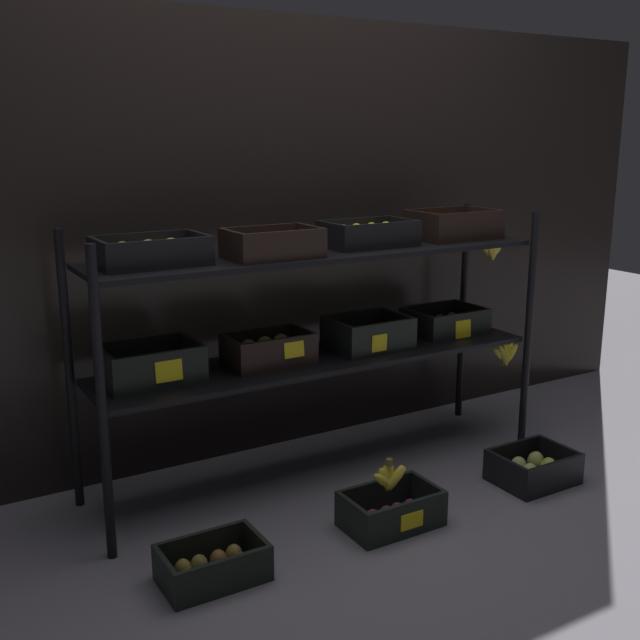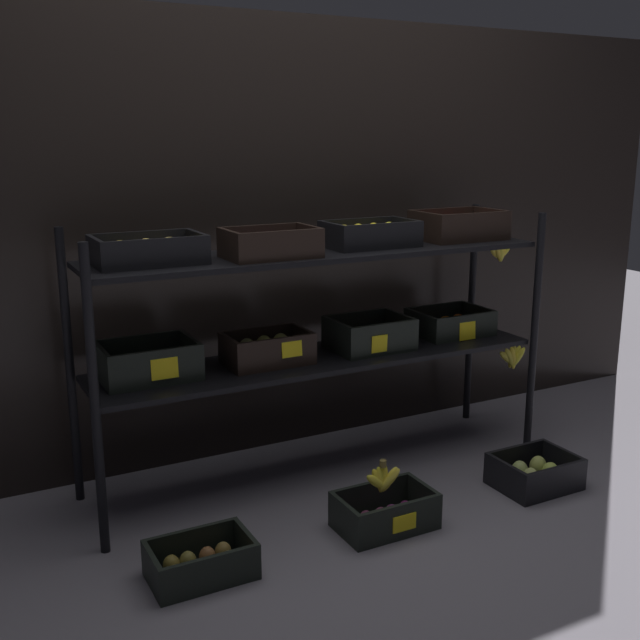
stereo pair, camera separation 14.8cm
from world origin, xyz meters
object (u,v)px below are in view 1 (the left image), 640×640
(crate_ground_kiwi, at_px, (213,566))
(crate_ground_plum, at_px, (391,513))
(banana_bunch_loose, at_px, (389,478))
(crate_ground_pear, at_px, (533,469))
(display_rack, at_px, (321,302))

(crate_ground_kiwi, distance_m, crate_ground_plum, 0.68)
(crate_ground_plum, relative_size, banana_bunch_loose, 2.24)
(crate_ground_pear, xyz_separation_m, banana_bunch_loose, (-0.71, 0.00, 0.13))
(crate_ground_pear, bearing_deg, banana_bunch_loose, 179.90)
(crate_ground_plum, distance_m, crate_ground_pear, 0.69)
(crate_ground_plum, bearing_deg, banana_bunch_loose, -179.91)
(crate_ground_pear, bearing_deg, crate_ground_kiwi, 179.69)
(display_rack, height_order, crate_ground_plum, display_rack)
(crate_ground_plum, xyz_separation_m, banana_bunch_loose, (-0.01, -0.00, 0.14))
(crate_ground_plum, distance_m, banana_bunch_loose, 0.14)
(crate_ground_pear, bearing_deg, display_rack, 142.55)
(crate_ground_pear, distance_m, banana_bunch_loose, 0.72)
(display_rack, distance_m, crate_ground_kiwi, 1.09)
(display_rack, xyz_separation_m, banana_bunch_loose, (-0.03, -0.52, -0.53))
(display_rack, bearing_deg, crate_ground_plum, -91.88)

